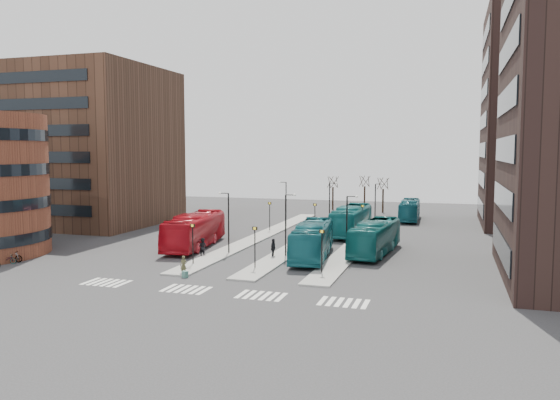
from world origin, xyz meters
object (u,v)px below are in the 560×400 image
(commuter_b, at_px, (273,248))
(bicycle_mid, at_px, (13,257))
(commuter_c, at_px, (295,254))
(suitcase, at_px, (185,274))
(teal_bus_a, at_px, (312,240))
(traveller, at_px, (184,265))
(teal_bus_b, at_px, (351,220))
(bicycle_far, at_px, (7,259))
(commuter_a, at_px, (203,247))
(teal_bus_d, at_px, (410,210))
(teal_bus_c, at_px, (375,237))
(red_bus, at_px, (195,230))

(commuter_b, relative_size, bicycle_mid, 1.04)
(commuter_c, bearing_deg, suitcase, -37.44)
(teal_bus_a, xyz_separation_m, bicycle_mid, (-26.14, -10.52, -1.20))
(traveller, bearing_deg, teal_bus_b, 64.21)
(commuter_b, relative_size, bicycle_far, 1.09)
(commuter_a, height_order, commuter_b, commuter_b)
(teal_bus_b, distance_m, teal_bus_d, 17.45)
(commuter_c, bearing_deg, commuter_b, -112.51)
(teal_bus_c, bearing_deg, bicycle_far, -148.94)
(traveller, bearing_deg, bicycle_far, 177.37)
(teal_bus_b, bearing_deg, traveller, -109.03)
(teal_bus_c, bearing_deg, traveller, -129.22)
(commuter_b, bearing_deg, bicycle_mid, 113.45)
(commuter_a, bearing_deg, bicycle_mid, 39.88)
(bicycle_mid, bearing_deg, teal_bus_c, -81.00)
(commuter_b, bearing_deg, commuter_a, 100.00)
(red_bus, distance_m, teal_bus_a, 13.66)
(commuter_a, height_order, bicycle_far, commuter_a)
(suitcase, height_order, teal_bus_a, teal_bus_a)
(teal_bus_a, distance_m, commuter_b, 3.88)
(bicycle_mid, bearing_deg, teal_bus_b, -61.45)
(teal_bus_a, height_order, commuter_b, teal_bus_a)
(teal_bus_d, relative_size, bicycle_far, 6.42)
(teal_bus_a, height_order, bicycle_mid, teal_bus_a)
(red_bus, height_order, bicycle_far, red_bus)
(commuter_b, xyz_separation_m, bicycle_far, (-22.51, -10.09, -0.49))
(bicycle_mid, bearing_deg, commuter_a, -77.67)
(traveller, height_order, commuter_c, traveller)
(red_bus, xyz_separation_m, traveller, (4.97, -12.22, -1.03))
(teal_bus_a, height_order, commuter_c, teal_bus_a)
(teal_bus_d, xyz_separation_m, commuter_c, (-8.00, -34.50, -0.80))
(teal_bus_c, xyz_separation_m, teal_bus_d, (1.37, 28.30, -0.13))
(teal_bus_d, distance_m, commuter_c, 35.42)
(teal_bus_a, xyz_separation_m, commuter_a, (-10.61, -2.27, -0.84))
(suitcase, xyz_separation_m, teal_bus_a, (7.97, 11.18, 1.47))
(teal_bus_a, distance_m, teal_bus_c, 6.83)
(teal_bus_b, bearing_deg, teal_bus_d, 71.32)
(commuter_c, bearing_deg, teal_bus_c, 133.03)
(traveller, bearing_deg, red_bus, 106.42)
(traveller, xyz_separation_m, bicycle_mid, (-17.58, -0.23, -0.26))
(suitcase, relative_size, teal_bus_d, 0.05)
(teal_bus_b, xyz_separation_m, bicycle_far, (-27.15, -27.13, -1.34))
(commuter_b, bearing_deg, traveller, 152.50)
(teal_bus_b, relative_size, traveller, 8.06)
(bicycle_mid, bearing_deg, bicycle_far, 164.35)
(teal_bus_d, distance_m, commuter_b, 35.07)
(teal_bus_c, bearing_deg, suitcase, -126.29)
(bicycle_far, bearing_deg, red_bus, -67.93)
(teal_bus_d, height_order, commuter_a, teal_bus_d)
(teal_bus_a, relative_size, traveller, 7.82)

